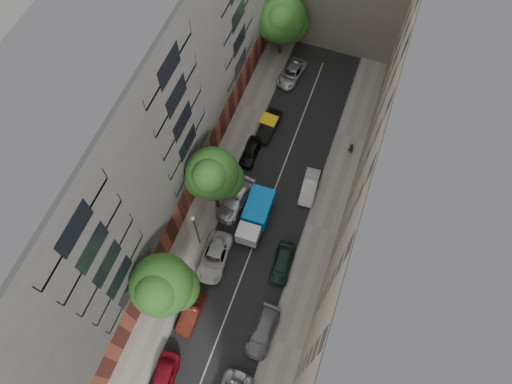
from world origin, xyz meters
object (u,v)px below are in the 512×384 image
at_px(car_left_3, 235,200).
at_px(tree_far, 282,21).
at_px(car_left_6, 292,73).
at_px(car_right_1, 263,332).
at_px(pedestrian, 351,148).
at_px(car_left_2, 215,257).
at_px(tarp_truck, 256,216).
at_px(tree_mid, 213,176).
at_px(car_right_3, 309,187).
at_px(car_left_1, 191,313).
at_px(car_left_4, 250,152).
at_px(car_left_0, 163,380).
at_px(tree_near, 162,287).
at_px(car_left_5, 269,126).
at_px(car_right_2, 282,263).
at_px(lamp_post, 196,228).

bearing_deg(car_left_3, tree_far, 103.97).
xyz_separation_m(car_left_6, car_right_1, (6.25, -27.40, 0.02)).
bearing_deg(pedestrian, car_left_2, 78.84).
bearing_deg(car_left_3, tarp_truck, -16.74).
relative_size(tree_mid, pedestrian, 5.84).
distance_m(car_right_3, tree_far, 18.37).
relative_size(car_left_1, car_left_4, 1.06).
bearing_deg(car_left_0, tree_near, 99.66).
distance_m(car_left_2, tree_far, 26.06).
xyz_separation_m(car_left_1, car_left_5, (-0.07, 20.40, 0.05)).
bearing_deg(tarp_truck, car_left_5, 100.62).
relative_size(car_left_4, car_right_2, 0.91).
bearing_deg(car_left_1, tree_mid, 100.72).
bearing_deg(car_left_3, car_right_1, -50.11).
distance_m(car_left_0, car_right_2, 13.73).
height_order(car_right_2, tree_far, tree_far).
bearing_deg(car_left_1, car_left_3, 92.77).
relative_size(tree_near, pedestrian, 5.78).
distance_m(car_left_4, car_right_3, 7.00).
bearing_deg(car_left_3, car_left_2, -79.00).
height_order(tree_mid, pedestrian, tree_mid).
height_order(car_left_0, car_left_6, car_left_0).
relative_size(tarp_truck, car_left_6, 1.18).
bearing_deg(tree_near, car_left_3, 82.64).
bearing_deg(tree_mid, car_left_4, 82.09).
height_order(car_left_1, car_left_6, car_left_1).
relative_size(car_left_3, car_right_3, 1.27).
distance_m(car_left_3, car_left_6, 16.80).
bearing_deg(car_left_0, car_left_3, 84.27).
xyz_separation_m(lamp_post, pedestrian, (10.57, 14.19, -2.79)).
bearing_deg(car_left_0, car_left_4, 85.34).
bearing_deg(car_left_4, tree_far, 95.15).
height_order(car_left_2, car_left_6, car_left_2).
bearing_deg(lamp_post, tree_mid, 86.97).
height_order(car_right_2, tree_near, tree_near).
distance_m(car_left_5, tree_near, 20.95).
bearing_deg(tree_far, car_left_4, -84.08).
relative_size(car_left_0, tree_near, 0.51).
bearing_deg(car_left_4, car_left_0, -88.72).
bearing_deg(car_left_5, car_left_6, 93.38).
xyz_separation_m(car_left_6, tree_mid, (-1.70, -17.71, 5.52)).
height_order(car_left_0, tree_mid, tree_mid).
relative_size(car_left_5, car_left_6, 0.92).
height_order(car_left_6, car_right_3, car_right_3).
height_order(car_left_2, car_left_4, car_left_2).
relative_size(car_left_6, pedestrian, 3.06).
bearing_deg(tree_mid, car_left_3, 32.63).
distance_m(car_right_2, car_right_3, 8.20).
relative_size(car_left_6, car_right_2, 1.12).
distance_m(car_right_1, car_right_2, 6.21).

